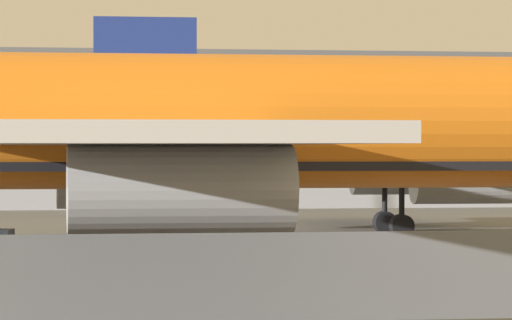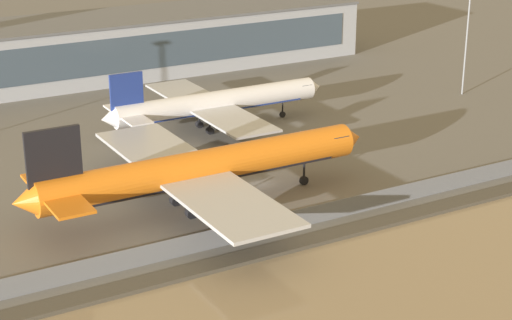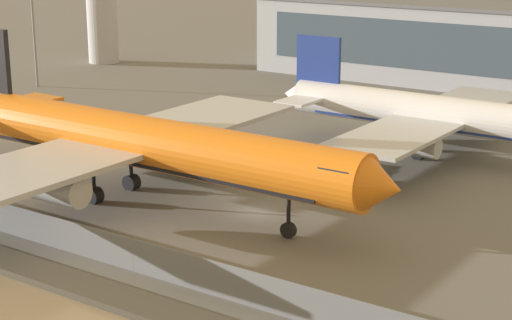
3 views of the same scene
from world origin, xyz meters
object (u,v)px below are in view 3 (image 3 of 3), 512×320
Objects in this scene: passenger_jet_white at (446,116)px; baggage_tug at (174,149)px; apron_light_mast_apron_east at (32,2)px; ops_van at (267,153)px; cargo_jet_orange at (131,142)px.

baggage_tug is (-24.62, -16.07, -3.83)m from passenger_jet_white.
baggage_tug is 49.01m from apron_light_mast_apron_east.
apron_light_mast_apron_east is (-43.46, 19.11, 12.16)m from baggage_tug.
apron_light_mast_apron_east is (-68.08, 3.04, 8.33)m from passenger_jet_white.
baggage_tug is at bearing -146.87° from passenger_jet_white.
apron_light_mast_apron_east is (-53.76, 16.27, 11.69)m from ops_van.
cargo_jet_orange is at bearing -120.66° from passenger_jet_white.
cargo_jet_orange is 9.44× the size of ops_van.
cargo_jet_orange is 16.31m from baggage_tug.
apron_light_mast_apron_east is (-50.23, 33.15, 7.38)m from cargo_jet_orange.
ops_van is at bearing 15.43° from baggage_tug.
passenger_jet_white is at bearing 42.72° from ops_van.
ops_van is (3.53, 16.88, -4.31)m from cargo_jet_orange.
apron_light_mast_apron_east reaches higher than ops_van.
passenger_jet_white is 29.65m from baggage_tug.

